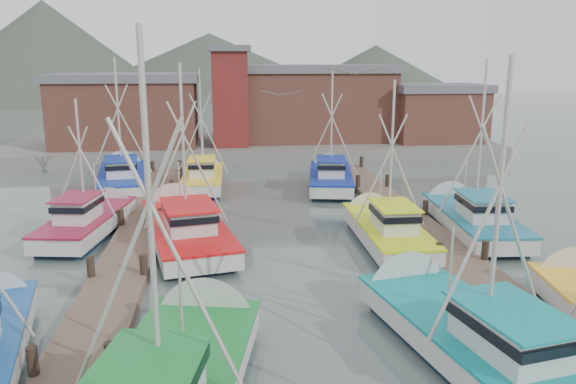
{
  "coord_description": "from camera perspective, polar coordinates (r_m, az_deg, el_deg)",
  "views": [
    {
      "loc": [
        -2.88,
        -16.14,
        8.58
      ],
      "look_at": [
        0.15,
        8.95,
        2.6
      ],
      "focal_mm": 35.0,
      "sensor_mm": 36.0,
      "label": 1
    }
  ],
  "objects": [
    {
      "name": "ground",
      "position": [
        18.5,
        2.96,
        -14.33
      ],
      "size": [
        260.0,
        260.0,
        0.0
      ],
      "primitive_type": "plane",
      "color": "#53645F",
      "rests_on": "ground"
    },
    {
      "name": "dock_left",
      "position": [
        22.23,
        -17.26,
        -9.43
      ],
      "size": [
        2.3,
        46.0,
        1.5
      ],
      "color": "brown",
      "rests_on": "ground"
    },
    {
      "name": "dock_right",
      "position": [
        23.98,
        18.12,
        -7.8
      ],
      "size": [
        2.3,
        46.0,
        1.5
      ],
      "color": "brown",
      "rests_on": "ground"
    },
    {
      "name": "quay",
      "position": [
        53.81,
        -3.76,
        4.75
      ],
      "size": [
        44.0,
        16.0,
        1.2
      ],
      "primitive_type": "cube",
      "color": "slate",
      "rests_on": "ground"
    },
    {
      "name": "shed_left",
      "position": [
        51.95,
        -16.02,
        8.12
      ],
      "size": [
        12.72,
        8.48,
        6.2
      ],
      "color": "#562C26",
      "rests_on": "quay"
    },
    {
      "name": "shed_center",
      "position": [
        54.02,
        2.62,
        9.16
      ],
      "size": [
        14.84,
        9.54,
        6.9
      ],
      "color": "#562C26",
      "rests_on": "quay"
    },
    {
      "name": "shed_right",
      "position": [
        54.15,
        14.82,
        7.85
      ],
      "size": [
        8.48,
        6.36,
        5.2
      ],
      "color": "#562C26",
      "rests_on": "quay"
    },
    {
      "name": "lookout_tower",
      "position": [
        49.24,
        -5.94,
        9.71
      ],
      "size": [
        3.6,
        3.6,
        8.5
      ],
      "color": "maroon",
      "rests_on": "quay"
    },
    {
      "name": "distant_hills",
      "position": [
        139.34,
        -11.1,
        9.53
      ],
      "size": [
        175.0,
        140.0,
        42.0
      ],
      "color": "#465143",
      "rests_on": "ground"
    },
    {
      "name": "boat_5",
      "position": [
        17.83,
        17.88,
        -13.66
      ],
      "size": [
        4.98,
        10.62,
        9.66
      ],
      "rotation": [
        0.0,
        0.0,
        0.19
      ],
      "color": "#0F1E33",
      "rests_on": "ground"
    },
    {
      "name": "boat_8",
      "position": [
        27.66,
        -10.49,
        -3.51
      ],
      "size": [
        5.23,
        10.86,
        9.43
      ],
      "rotation": [
        0.0,
        0.0,
        0.2
      ],
      "color": "#0F1E33",
      "rests_on": "ground"
    },
    {
      "name": "boat_9",
      "position": [
        27.29,
        9.77,
        -3.72
      ],
      "size": [
        3.38,
        8.57,
        8.41
      ],
      "rotation": [
        0.0,
        0.0,
        -0.01
      ],
      "color": "#0F1E33",
      "rests_on": "ground"
    },
    {
      "name": "boat_10",
      "position": [
        30.02,
        -19.37,
        -2.73
      ],
      "size": [
        3.82,
        8.57,
        7.44
      ],
      "rotation": [
        0.0,
        0.0,
        -0.17
      ],
      "color": "#0F1E33",
      "rests_on": "ground"
    },
    {
      "name": "boat_11",
      "position": [
        30.27,
        17.95,
        -2.47
      ],
      "size": [
        3.83,
        9.38,
        9.43
      ],
      "rotation": [
        0.0,
        0.0,
        -0.09
      ],
      "color": "#0F1E33",
      "rests_on": "ground"
    },
    {
      "name": "boat_12",
      "position": [
        39.03,
        -8.58,
        1.48
      ],
      "size": [
        3.44,
        8.31,
        8.64
      ],
      "rotation": [
        0.0,
        0.0,
        -0.02
      ],
      "color": "#0F1E33",
      "rests_on": "ground"
    },
    {
      "name": "boat_13",
      "position": [
        38.72,
        4.33,
        1.5
      ],
      "size": [
        4.22,
        9.25,
        8.74
      ],
      "rotation": [
        0.0,
        0.0,
        -0.18
      ],
      "color": "#0F1E33",
      "rests_on": "ground"
    },
    {
      "name": "boat_14",
      "position": [
        40.42,
        -16.43,
        1.5
      ],
      "size": [
        4.42,
        10.1,
        9.61
      ],
      "rotation": [
        0.0,
        0.0,
        0.15
      ],
      "color": "#0F1E33",
      "rests_on": "ground"
    },
    {
      "name": "gull_near",
      "position": [
        14.65,
        6.64,
        12.03
      ],
      "size": [
        1.55,
        0.62,
        0.24
      ],
      "rotation": [
        0.0,
        0.0,
        0.06
      ],
      "color": "gray",
      "rests_on": "ground"
    },
    {
      "name": "gull_far",
      "position": [
        20.91,
        -0.67,
        9.96
      ],
      "size": [
        1.55,
        0.64,
        0.24
      ],
      "rotation": [
        0.0,
        0.0,
        -0.17
      ],
      "color": "gray",
      "rests_on": "ground"
    }
  ]
}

